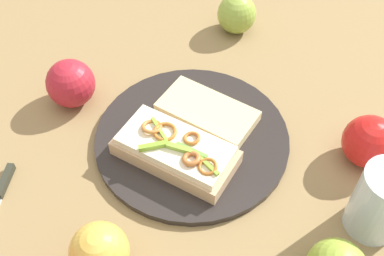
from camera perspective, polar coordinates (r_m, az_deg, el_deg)
The scene contains 10 objects.
ground_plane at distance 0.77m, azimuth -0.00°, elevation -1.53°, with size 2.00×2.00×0.00m, color olive.
plate at distance 0.77m, azimuth -0.00°, elevation -1.25°, with size 0.31×0.31×0.01m, color #292423.
sandwich at distance 0.72m, azimuth -1.99°, elevation -2.68°, with size 0.21×0.17×0.05m.
bread_slice_side at distance 0.78m, azimuth 1.84°, elevation 1.94°, with size 0.16×0.08×0.02m, color beige.
apple_0 at distance 0.64m, azimuth -11.07°, elevation -14.37°, with size 0.08×0.08×0.08m, color gold.
apple_1 at distance 0.96m, azimuth 5.40°, elevation 13.50°, with size 0.08×0.08×0.08m, color #8CA93E.
apple_2 at distance 0.77m, azimuth 20.53°, elevation -1.53°, with size 0.08×0.08×0.08m, color red.
apple_5 at distance 0.83m, azimuth -14.39°, elevation 5.22°, with size 0.08×0.08×0.08m, color #AE202D.
drinking_glass at distance 0.69m, azimuth 21.75°, elevation -8.27°, with size 0.07×0.07×0.11m, color silver.
knife at distance 0.77m, azimuth -21.96°, elevation -6.98°, with size 0.02×0.13×0.01m.
Camera 1 is at (-0.01, 0.48, 0.60)m, focal length 44.35 mm.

